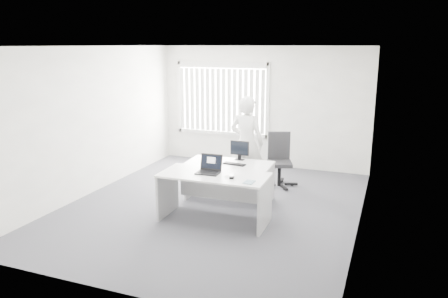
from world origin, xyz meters
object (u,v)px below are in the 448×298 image
at_px(office_chair, 279,169).
at_px(monitor, 240,150).
at_px(desk_near, 214,187).
at_px(person, 247,143).
at_px(laptop, 208,165).
at_px(desk_far, 229,173).

relative_size(office_chair, monitor, 2.99).
relative_size(desk_near, office_chair, 1.62).
bearing_deg(monitor, person, 93.53).
xyz_separation_m(person, monitor, (0.02, -0.48, -0.04)).
distance_m(office_chair, person, 0.93).
bearing_deg(monitor, laptop, -92.46).
xyz_separation_m(office_chair, person, (-0.56, -0.43, 0.59)).
relative_size(office_chair, person, 0.58).
bearing_deg(desk_far, person, 80.52).
xyz_separation_m(office_chair, monitor, (-0.54, -0.91, 0.56)).
distance_m(office_chair, monitor, 1.20).
relative_size(person, monitor, 5.12).
bearing_deg(monitor, desk_near, -87.85).
bearing_deg(laptop, monitor, 83.48).
bearing_deg(monitor, office_chair, 60.57).
xyz_separation_m(desk_far, laptop, (0.02, -1.04, 0.43)).
relative_size(desk_near, desk_far, 1.11).
bearing_deg(person, office_chair, -139.78).
xyz_separation_m(desk_far, monitor, (0.11, 0.26, 0.38)).
distance_m(person, monitor, 0.48).
relative_size(desk_near, laptop, 4.77).
height_order(person, laptop, person).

